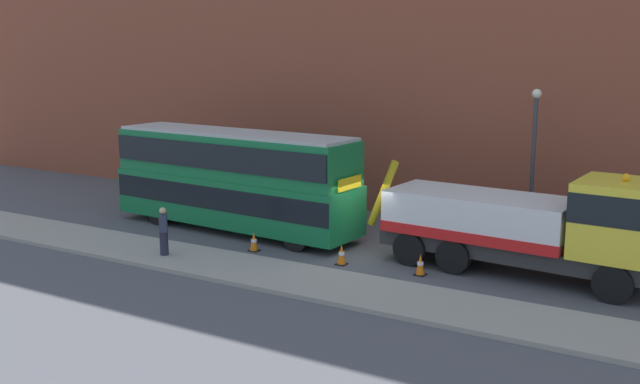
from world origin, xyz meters
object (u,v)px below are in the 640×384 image
(street_lamp, at_px, (533,152))
(recovery_tow_truck, at_px, (532,224))
(traffic_cone_midway, at_px, (342,255))
(traffic_cone_near_truck, at_px, (420,265))
(double_decker_bus, at_px, (234,177))
(traffic_cone_near_bus, at_px, (254,242))
(pedestrian_onlooker, at_px, (164,232))

(street_lamp, bearing_deg, recovery_tow_truck, -75.50)
(recovery_tow_truck, height_order, traffic_cone_midway, recovery_tow_truck)
(traffic_cone_near_truck, xyz_separation_m, street_lamp, (1.96, 6.14, 3.13))
(double_decker_bus, xyz_separation_m, street_lamp, (10.80, 4.42, 1.24))
(double_decker_bus, distance_m, street_lamp, 11.73)
(recovery_tow_truck, height_order, street_lamp, street_lamp)
(traffic_cone_near_bus, bearing_deg, street_lamp, 38.17)
(traffic_cone_midway, bearing_deg, street_lamp, 53.52)
(recovery_tow_truck, bearing_deg, street_lamp, 108.60)
(pedestrian_onlooker, relative_size, traffic_cone_midway, 2.38)
(pedestrian_onlooker, relative_size, street_lamp, 0.29)
(double_decker_bus, xyz_separation_m, pedestrian_onlooker, (0.32, -4.54, -1.25))
(traffic_cone_midway, height_order, street_lamp, street_lamp)
(recovery_tow_truck, distance_m, traffic_cone_near_bus, 9.81)
(double_decker_bus, height_order, pedestrian_onlooker, double_decker_bus)
(traffic_cone_midway, bearing_deg, pedestrian_onlooker, -156.09)
(recovery_tow_truck, xyz_separation_m, pedestrian_onlooker, (-11.63, -4.51, -0.77))
(traffic_cone_near_bus, bearing_deg, traffic_cone_near_truck, 3.64)
(pedestrian_onlooker, height_order, traffic_cone_midway, pedestrian_onlooker)
(pedestrian_onlooker, height_order, traffic_cone_near_truck, pedestrian_onlooker)
(traffic_cone_near_truck, bearing_deg, street_lamp, 72.32)
(double_decker_bus, distance_m, pedestrian_onlooker, 4.72)
(recovery_tow_truck, xyz_separation_m, traffic_cone_midway, (-5.90, -1.97, -1.42))
(traffic_cone_midway, bearing_deg, traffic_cone_near_bus, -177.91)
(double_decker_bus, distance_m, traffic_cone_near_truck, 9.20)
(traffic_cone_near_truck, bearing_deg, traffic_cone_near_bus, -176.36)
(recovery_tow_truck, distance_m, traffic_cone_near_truck, 3.81)
(recovery_tow_truck, distance_m, pedestrian_onlooker, 12.50)
(traffic_cone_near_bus, height_order, traffic_cone_near_truck, same)
(traffic_cone_near_truck, bearing_deg, double_decker_bus, 168.95)
(double_decker_bus, height_order, traffic_cone_midway, double_decker_bus)
(double_decker_bus, xyz_separation_m, traffic_cone_midway, (6.05, -2.00, -1.89))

